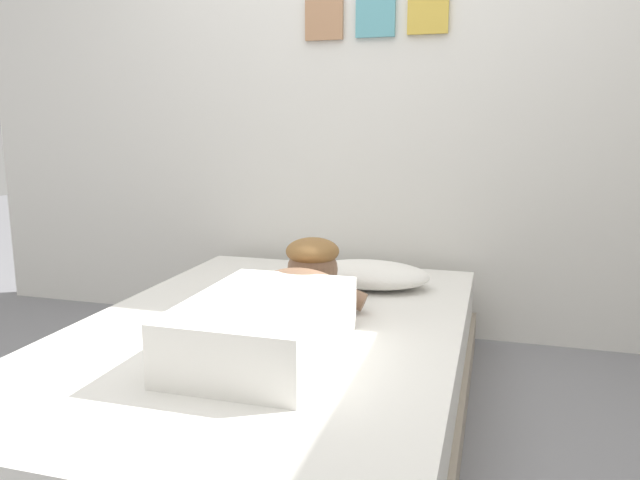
% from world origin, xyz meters
% --- Properties ---
extents(ground_plane, '(12.98, 12.98, 0.00)m').
position_xyz_m(ground_plane, '(0.00, 0.00, 0.00)').
color(ground_plane, gray).
extents(back_wall, '(4.49, 0.12, 2.50)m').
position_xyz_m(back_wall, '(0.00, 1.44, 1.25)').
color(back_wall, silver).
rests_on(back_wall, ground).
extents(bed, '(1.35, 2.03, 0.37)m').
position_xyz_m(bed, '(-0.14, 0.29, 0.18)').
color(bed, gray).
rests_on(bed, ground).
extents(pillow, '(0.52, 0.32, 0.11)m').
position_xyz_m(pillow, '(0.10, 0.88, 0.42)').
color(pillow, white).
rests_on(pillow, bed).
extents(person_lying, '(0.43, 0.92, 0.27)m').
position_xyz_m(person_lying, '(-0.04, 0.16, 0.47)').
color(person_lying, white).
rests_on(person_lying, bed).
extents(coffee_cup, '(0.12, 0.09, 0.07)m').
position_xyz_m(coffee_cup, '(-0.07, 0.68, 0.41)').
color(coffee_cup, teal).
rests_on(coffee_cup, bed).
extents(cell_phone, '(0.07, 0.14, 0.01)m').
position_xyz_m(cell_phone, '(0.02, -0.19, 0.37)').
color(cell_phone, black).
rests_on(cell_phone, bed).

